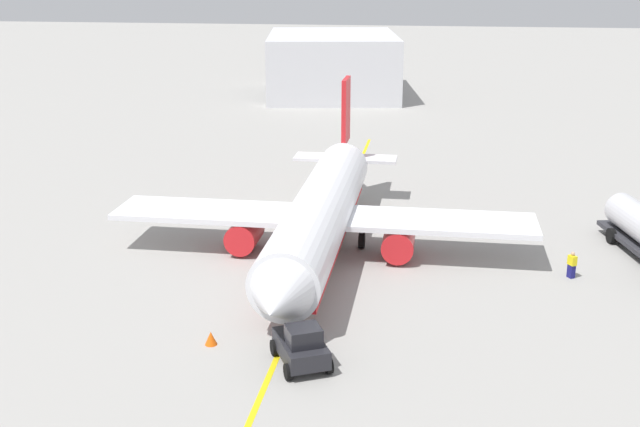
{
  "coord_description": "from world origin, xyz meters",
  "views": [
    {
      "loc": [
        49.49,
        7.01,
        18.89
      ],
      "look_at": [
        0.0,
        0.0,
        3.0
      ],
      "focal_mm": 44.76,
      "sensor_mm": 36.0,
      "label": 1
    }
  ],
  "objects_px": {
    "refueling_worker": "(572,265)",
    "safety_cone_nose": "(211,338)",
    "airplane": "(321,215)",
    "pushback_tug": "(301,346)"
  },
  "relations": [
    {
      "from": "airplane",
      "to": "pushback_tug",
      "type": "relative_size",
      "value": 8.1
    },
    {
      "from": "pushback_tug",
      "to": "refueling_worker",
      "type": "bearing_deg",
      "value": 132.26
    },
    {
      "from": "refueling_worker",
      "to": "safety_cone_nose",
      "type": "distance_m",
      "value": 23.16
    },
    {
      "from": "airplane",
      "to": "pushback_tug",
      "type": "bearing_deg",
      "value": 4.47
    },
    {
      "from": "airplane",
      "to": "pushback_tug",
      "type": "height_order",
      "value": "airplane"
    },
    {
      "from": "pushback_tug",
      "to": "safety_cone_nose",
      "type": "xyz_separation_m",
      "value": [
        -1.46,
        -4.97,
        -0.65
      ]
    },
    {
      "from": "pushback_tug",
      "to": "safety_cone_nose",
      "type": "height_order",
      "value": "pushback_tug"
    },
    {
      "from": "airplane",
      "to": "safety_cone_nose",
      "type": "bearing_deg",
      "value": -15.02
    },
    {
      "from": "airplane",
      "to": "refueling_worker",
      "type": "height_order",
      "value": "airplane"
    },
    {
      "from": "refueling_worker",
      "to": "safety_cone_nose",
      "type": "height_order",
      "value": "refueling_worker"
    }
  ]
}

